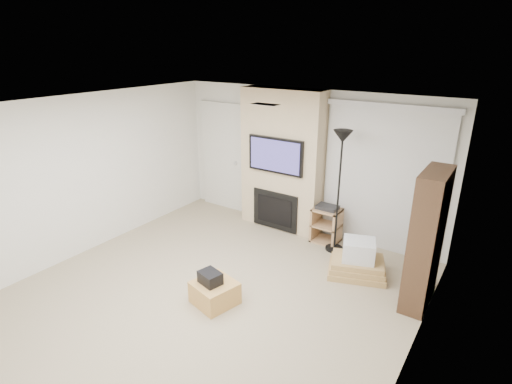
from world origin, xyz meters
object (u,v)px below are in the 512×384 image
Objects in this scene: floor_lamp at (341,158)px; box_stack at (358,261)px; av_stand at (326,223)px; ottoman at (215,293)px; bookshelf at (426,240)px.

floor_lamp is 2.04× the size of box_stack.
av_stand reaches higher than box_stack.
av_stand reaches higher than ottoman.
bookshelf is at bearing -12.22° from box_stack.
ottoman is at bearing -127.15° from box_stack.
ottoman is at bearing -107.89° from floor_lamp.
av_stand is at bearing 152.43° from bookshelf.
bookshelf is (1.47, -0.71, -0.67)m from floor_lamp.
ottoman is 0.51× the size of box_stack.
bookshelf reaches higher than av_stand.
floor_lamp is at bearing 154.32° from bookshelf.
floor_lamp is at bearing 72.11° from ottoman.
ottoman is 2.46m from av_stand.
bookshelf is at bearing -27.57° from av_stand.
bookshelf reaches higher than ottoman.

